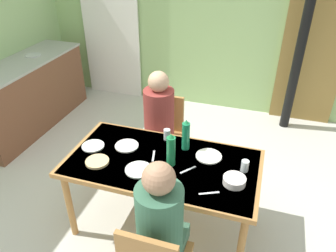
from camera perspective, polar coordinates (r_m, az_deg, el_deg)
The scene contains 24 objects.
ground_plane at distance 3.36m, azimuth -6.09°, elevation -12.77°, with size 6.05×6.05×0.00m, color beige.
wall_back at distance 4.72m, azimuth 4.67°, elevation 19.66°, with size 4.67×0.10×2.76m, color #9CC179.
door_wooden at distance 4.65m, azimuth 24.27°, elevation 12.02°, with size 0.80×0.05×2.00m, color olive.
stove_pipe_column at distance 4.27m, azimuth 23.04°, elevation 16.15°, with size 0.12×0.12×2.76m, color black.
curtain_panel at distance 5.11m, azimuth -10.17°, elevation 17.66°, with size 0.90×0.03×2.32m, color white.
kitchen_counter at distance 4.70m, azimuth -23.57°, elevation 5.06°, with size 0.61×1.88×0.91m.
dining_table at distance 2.68m, azimuth -0.99°, elevation -7.40°, with size 1.57×0.83×0.72m.
chair_far_diner at distance 3.43m, azimuth -0.86°, elevation -0.95°, with size 0.40×0.40×0.87m.
person_near_diner at distance 2.11m, azimuth -1.37°, elevation -15.95°, with size 0.30×0.37×0.77m.
person_far_diner at distance 3.18m, azimuth -1.68°, elevation 2.12°, with size 0.30×0.37×0.77m.
water_bottle_green_near at distance 2.72m, azimuth 3.16°, elevation -1.64°, with size 0.07×0.07×0.28m.
water_bottle_green_far at distance 2.53m, azimuth 0.52°, elevation -4.30°, with size 0.07×0.07×0.29m.
serving_bowl_center at distance 2.47m, azimuth 11.60°, elevation -9.39°, with size 0.17×0.17×0.06m, color silver.
dinner_plate_near_left at distance 2.83m, azimuth -7.27°, elevation -3.47°, with size 0.20×0.20×0.01m, color white.
dinner_plate_near_right at distance 2.71m, azimuth 7.18°, elevation -5.29°, with size 0.22×0.22×0.01m, color white.
dinner_plate_far_center at distance 2.56m, azimuth -5.19°, elevation -7.65°, with size 0.21×0.21×0.01m, color white.
dinner_plate_far_side at distance 2.88m, azimuth -13.06°, elevation -3.43°, with size 0.19×0.19×0.01m, color white.
drinking_glass_by_near_diner at distance 2.59m, azimuth 13.36°, elevation -6.85°, with size 0.06×0.06×0.09m, color silver.
drinking_glass_by_far_diner at distance 2.88m, azimuth -0.18°, elevation -1.48°, with size 0.06×0.06×0.10m, color silver.
bread_plate_sliced at distance 2.69m, azimuth -12.34°, elevation -6.12°, with size 0.19×0.19×0.02m, color #DBB77A.
cutlery_knife_near at distance 2.70m, azimuth -2.57°, elevation -5.29°, with size 0.15×0.02×0.00m, color silver.
cutlery_fork_near at distance 2.56m, azimuth 3.54°, elevation -7.70°, with size 0.15×0.02×0.00m, color silver.
cutlery_knife_far at distance 2.46m, azimuth -0.60°, elevation -9.52°, with size 0.15×0.02×0.00m, color silver.
cutlery_fork_far at distance 2.38m, azimuth 7.23°, elevation -11.65°, with size 0.15×0.02×0.00m, color silver.
Camera 1 is at (1.06, -2.18, 2.34)m, focal length 34.64 mm.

